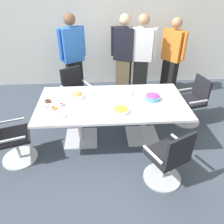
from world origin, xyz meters
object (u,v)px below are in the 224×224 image
(snack_bowl_cookies, at_px, (77,96))
(napkin_pile, at_px, (126,92))
(person_standing_3, at_px, (172,57))
(office_chair_0, at_px, (11,140))
(plate_stack, at_px, (59,115))
(conference_table, at_px, (112,108))
(office_chair_1, at_px, (168,160))
(office_chair_2, at_px, (191,103))
(person_standing_0, at_px, (73,57))
(snack_bowl_chips_yellow, at_px, (121,110))
(snack_bowl_candy_mix, at_px, (152,97))
(person_standing_1, at_px, (124,56))
(person_standing_2, at_px, (141,56))
(office_chair_3, at_px, (76,93))
(donut_platter, at_px, (53,104))

(snack_bowl_cookies, distance_m, napkin_pile, 0.83)
(person_standing_3, xyz_separation_m, napkin_pile, (-1.21, -1.39, -0.13))
(office_chair_0, height_order, plate_stack, office_chair_0)
(conference_table, distance_m, office_chair_0, 1.64)
(plate_stack, bearing_deg, snack_bowl_cookies, 66.39)
(office_chair_1, distance_m, plate_stack, 1.66)
(office_chair_0, height_order, office_chair_2, same)
(person_standing_0, distance_m, plate_stack, 1.96)
(plate_stack, bearing_deg, person_standing_0, 88.39)
(office_chair_2, height_order, snack_bowl_chips_yellow, office_chair_2)
(office_chair_1, relative_size, snack_bowl_candy_mix, 3.58)
(person_standing_0, bearing_deg, person_standing_3, 152.29)
(office_chair_2, height_order, person_standing_1, person_standing_1)
(office_chair_2, height_order, person_standing_2, person_standing_2)
(conference_table, bearing_deg, snack_bowl_chips_yellow, -70.77)
(office_chair_0, xyz_separation_m, office_chair_3, (0.86, 1.45, 0.00))
(snack_bowl_cookies, bearing_deg, office_chair_2, 7.74)
(donut_platter, bearing_deg, office_chair_0, -147.61)
(office_chair_0, xyz_separation_m, donut_platter, (0.62, 0.40, 0.36))
(conference_table, xyz_separation_m, office_chair_0, (-1.56, -0.44, -0.22))
(office_chair_3, relative_size, napkin_pile, 4.64)
(office_chair_0, xyz_separation_m, person_standing_1, (1.94, 2.10, 0.55))
(office_chair_0, bearing_deg, donut_platter, 105.61)
(person_standing_0, distance_m, napkin_pile, 1.66)
(office_chair_3, height_order, person_standing_0, person_standing_0)
(person_standing_2, xyz_separation_m, snack_bowl_chips_yellow, (-0.64, -1.89, -0.17))
(snack_bowl_candy_mix, bearing_deg, napkin_pile, 151.66)
(conference_table, height_order, snack_bowl_cookies, snack_bowl_cookies)
(office_chair_3, xyz_separation_m, plate_stack, (-0.10, -1.37, 0.36))
(person_standing_2, bearing_deg, office_chair_3, 31.32)
(person_standing_2, bearing_deg, person_standing_1, -2.50)
(office_chair_1, xyz_separation_m, office_chair_2, (0.87, 1.45, 0.00))
(office_chair_3, height_order, snack_bowl_candy_mix, office_chair_3)
(person_standing_1, height_order, plate_stack, person_standing_1)
(conference_table, height_order, napkin_pile, napkin_pile)
(person_standing_1, relative_size, donut_platter, 5.00)
(person_standing_1, bearing_deg, office_chair_2, 154.87)
(person_standing_2, relative_size, donut_platter, 5.03)
(conference_table, distance_m, person_standing_1, 1.73)
(office_chair_2, xyz_separation_m, office_chair_3, (-2.26, 0.57, 0.00))
(snack_bowl_cookies, bearing_deg, person_standing_1, 57.90)
(office_chair_3, bearing_deg, donut_platter, 45.78)
(snack_bowl_chips_yellow, bearing_deg, snack_bowl_candy_mix, 32.28)
(office_chair_1, distance_m, person_standing_0, 3.01)
(person_standing_0, xyz_separation_m, snack_bowl_chips_yellow, (0.85, -1.90, -0.19))
(person_standing_1, bearing_deg, person_standing_2, -171.64)
(snack_bowl_cookies, relative_size, donut_platter, 0.55)
(conference_table, distance_m, snack_bowl_chips_yellow, 0.37)
(office_chair_3, xyz_separation_m, person_standing_3, (2.16, 0.65, 0.50))
(person_standing_1, xyz_separation_m, person_standing_2, (0.37, -0.08, 0.01))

